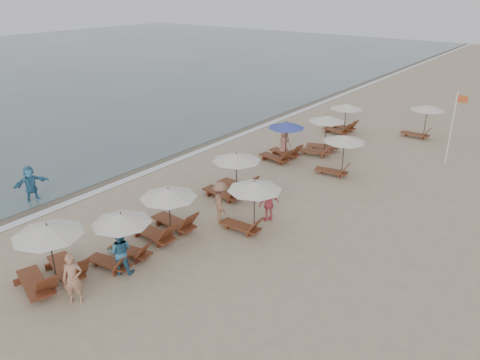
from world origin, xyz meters
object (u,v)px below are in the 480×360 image
Objects in this scene: lounger_station_1 at (120,237)px; inland_station_2 at (423,117)px; inland_station_0 at (249,199)px; lounger_station_5 at (322,135)px; lounger_station_0 at (48,255)px; inland_station_1 at (340,149)px; lounger_station_3 at (232,174)px; beachgoer_mid_a at (120,251)px; lounger_station_2 at (165,213)px; lounger_station_4 at (282,142)px; beachgoer_near at (73,279)px; beachgoer_far_b at (284,142)px; flag_pole_near at (453,124)px; lounger_station_6 at (342,117)px; beachgoer_mid_b at (221,203)px; waterline_walker at (31,184)px; beachgoer_far_a at (269,204)px.

inland_station_2 is at bearing 80.18° from lounger_station_1.
inland_station_0 is (2.25, 4.78, 0.35)m from lounger_station_1.
lounger_station_1 is 15.14m from lounger_station_5.
lounger_station_0 is at bearing -101.06° from inland_station_2.
inland_station_1 is at bearing -98.44° from inland_station_2.
lounger_station_5 reaches higher than lounger_station_3.
inland_station_0 is at bearing 64.78° from lounger_station_1.
beachgoer_mid_a is (0.45, -0.39, -0.25)m from lounger_station_1.
lounger_station_2 is 1.08× the size of lounger_station_4.
beachgoer_far_b is at bearing 55.05° from beachgoer_near.
lounger_station_2 is 0.66× the size of flag_pole_near.
lounger_station_6 is at bearing 166.62° from flag_pole_near.
waterline_walker is at bearing 62.77° from beachgoer_mid_b.
lounger_station_1 is 4.72m from beachgoer_mid_b.
lounger_station_2 reaches higher than beachgoer_far_b.
lounger_station_3 is at bearing -88.29° from lounger_station_6.
lounger_station_1 is at bearing -153.27° from beachgoer_far_b.
beachgoer_far_a is (3.27, -13.76, -0.28)m from lounger_station_6.
beachgoer_far_a is (3.66, -6.74, -0.31)m from lounger_station_4.
lounger_station_1 is at bearing 8.71° from beachgoer_far_a.
inland_station_1 is at bearing -150.10° from beachgoer_far_a.
lounger_station_2 is at bearing 101.90° from beachgoer_mid_b.
lounger_station_5 is (0.00, 15.14, -0.00)m from lounger_station_1.
lounger_station_2 is at bearing 96.10° from lounger_station_1.
lounger_station_5 is at bearing -135.15° from beachgoer_far_a.
lounger_station_1 is 1.37× the size of beachgoer_mid_a.
inland_station_0 is (3.53, -7.99, 0.37)m from lounger_station_4.
flag_pole_near is (6.54, 18.02, 1.19)m from lounger_station_1.
inland_station_0 is 1.35× the size of beachgoer_mid_b.
lounger_station_5 is at bearing 49.16° from beachgoer_near.
lounger_station_1 reaches higher than lounger_station_6.
lounger_station_6 is at bearing 92.09° from lounger_station_2.
beachgoer_far_b is at bearing -14.39° from waterline_walker.
beachgoer_far_a is 8.44m from beachgoer_far_b.
lounger_station_2 is 12.69m from lounger_station_5.
lounger_station_5 is 17.53m from beachgoer_near.
flag_pole_near is (4.28, 13.24, 0.85)m from inland_station_0.
lounger_station_3 reaches higher than beachgoer_far_a.
inland_station_1 is 6.63m from beachgoer_far_a.
lounger_station_3 is 1.04× the size of lounger_station_5.
waterline_walker is (-10.02, -5.14, 0.08)m from beachgoer_far_a.
lounger_station_0 is at bearing -114.35° from inland_station_0.
flag_pole_near is at bearing -168.90° from beachgoer_far_a.
lounger_station_5 is (1.28, 2.37, 0.02)m from lounger_station_4.
beachgoer_mid_a is 1.11× the size of beachgoer_far_a.
lounger_station_1 is at bearing -109.93° from flag_pole_near.
beachgoer_far_a is at bearing -109.13° from flag_pole_near.
beachgoer_mid_b is 9.28m from waterline_walker.
inland_station_1 is (2.93, 5.47, 0.41)m from lounger_station_3.
beachgoer_near is 16.02m from beachgoer_far_b.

